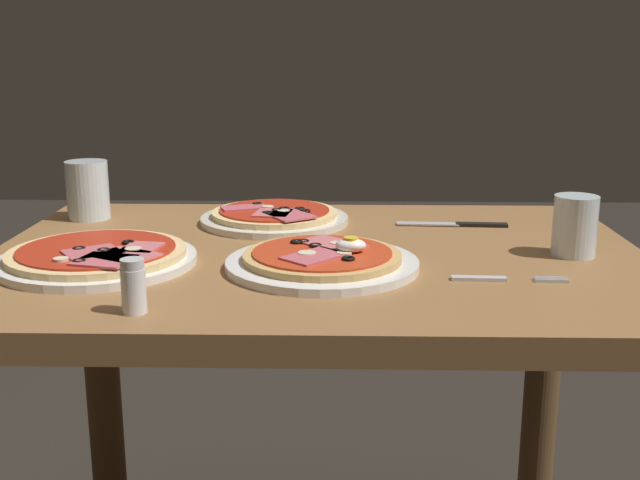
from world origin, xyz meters
TOP-DOWN VIEW (x-y plane):
  - dining_table at (0.00, 0.00)m, footprint 1.02×0.73m
  - pizza_foreground at (0.01, -0.09)m, footprint 0.28×0.28m
  - pizza_across_left at (-0.08, 0.20)m, footprint 0.27×0.27m
  - pizza_across_right at (-0.32, -0.08)m, footprint 0.29×0.29m
  - water_glass_near at (-0.43, 0.23)m, footprint 0.08×0.08m
  - water_glass_far at (0.39, -0.02)m, footprint 0.07×0.07m
  - fork at (0.25, -0.15)m, footprint 0.16×0.02m
  - knife at (0.25, 0.18)m, footprint 0.20×0.03m
  - salt_shaker at (-0.21, -0.29)m, footprint 0.03×0.03m

SIDE VIEW (x-z plane):
  - dining_table at x=0.00m, z-range 0.23..0.95m
  - fork at x=0.25m, z-range 0.72..0.73m
  - knife at x=0.25m, z-range 0.72..0.73m
  - pizza_across_left at x=-0.08m, z-range 0.72..0.75m
  - pizza_foreground at x=0.01m, z-range 0.71..0.76m
  - pizza_across_right at x=-0.32m, z-range 0.72..0.75m
  - salt_shaker at x=-0.21m, z-range 0.72..0.79m
  - water_glass_far at x=0.39m, z-range 0.71..0.81m
  - water_glass_near at x=-0.43m, z-range 0.71..0.82m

